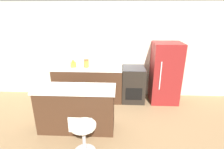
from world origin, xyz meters
name	(u,v)px	position (x,y,z in m)	size (l,w,h in m)	color
ground_plane	(97,105)	(0.00, 0.00, 0.00)	(14.00, 14.00, 0.00)	#8E704C
wall_back	(99,51)	(0.00, 0.71, 1.30)	(8.00, 0.06, 2.60)	beige
back_counter	(89,83)	(-0.28, 0.35, 0.47)	(1.84, 0.66, 0.95)	#422819
kitchen_island	(76,109)	(-0.29, -1.01, 0.47)	(1.59, 0.57, 0.94)	#422819
oven_range	(133,84)	(0.96, 0.35, 0.47)	(0.61, 0.67, 0.95)	black
refrigerator	(165,73)	(1.79, 0.34, 0.81)	(0.73, 0.69, 1.62)	maroon
stool_chair	(83,134)	(-0.01, -1.71, 0.42)	(0.43, 0.43, 0.83)	#B7B7BC
kettle	(73,64)	(-0.66, 0.33, 1.03)	(0.16, 0.16, 0.20)	#B29333
mixing_bowl	(97,66)	(-0.03, 0.33, 0.99)	(0.27, 0.27, 0.08)	beige
canister_jar	(86,63)	(-0.31, 0.33, 1.05)	(0.14, 0.14, 0.21)	#B77F33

